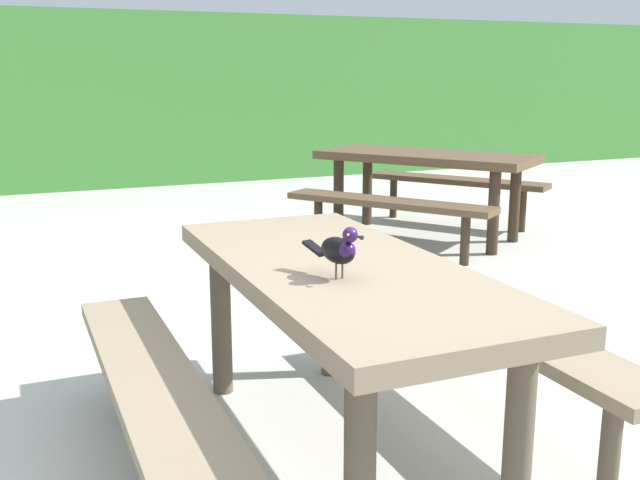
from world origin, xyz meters
The scene contains 5 objects.
ground_plane centered at (0.00, 0.00, 0.00)m, with size 60.00×60.00×0.00m, color #B7B5AD.
hedge_wall centered at (0.00, 8.21, 1.06)m, with size 28.00×2.18×2.12m, color #428438.
picnic_table_foreground centered at (0.00, 0.15, 0.56)m, with size 1.69×1.80×0.74m.
bird_grackle centered at (-0.09, -0.03, 0.84)m, with size 0.12×0.28×0.18m.
picnic_table_mid_left centered at (2.23, 3.25, 0.56)m, with size 2.36×2.36×0.74m.
Camera 1 is at (-1.10, -2.21, 1.42)m, focal length 41.98 mm.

